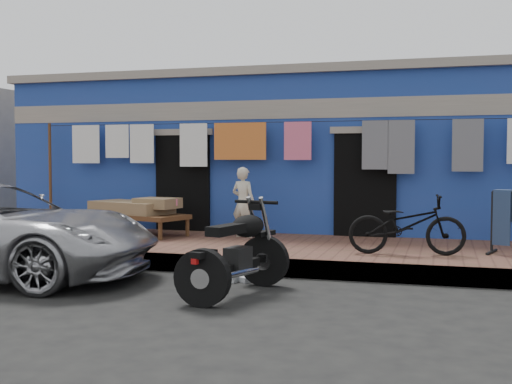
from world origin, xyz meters
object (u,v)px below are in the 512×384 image
(motorcycle, at_px, (236,249))
(charpoy, at_px, (139,217))
(seated_person, at_px, (243,202))
(bicycle, at_px, (407,218))

(motorcycle, bearing_deg, charpoy, 145.52)
(motorcycle, height_order, charpoy, motorcycle)
(charpoy, bearing_deg, motorcycle, -48.66)
(seated_person, xyz_separation_m, motorcycle, (1.01, -3.52, -0.31))
(bicycle, height_order, motorcycle, bicycle)
(seated_person, height_order, charpoy, seated_person)
(motorcycle, bearing_deg, seated_person, 120.17)
(seated_person, distance_m, motorcycle, 3.67)
(bicycle, height_order, charpoy, bicycle)
(seated_person, relative_size, charpoy, 0.58)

